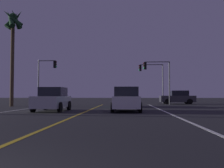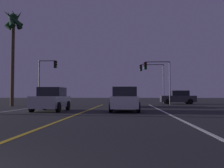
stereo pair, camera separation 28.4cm
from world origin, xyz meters
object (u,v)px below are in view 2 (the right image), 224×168
traffic_light_near_left (48,72)px  traffic_light_far_right (152,74)px  palm_tree_left_mid (13,28)px  car_crossing_side (178,98)px  car_oncoming (51,100)px  car_lead_same_lane (125,100)px  car_ahead_far (124,98)px  traffic_light_near_right (157,72)px

traffic_light_near_left → traffic_light_far_right: (13.27, 5.50, 0.11)m
traffic_light_far_right → palm_tree_left_mid: (-15.00, -11.36, 3.83)m
car_crossing_side → car_oncoming: bearing=51.6°
car_oncoming → palm_tree_left_mid: 11.78m
car_crossing_side → car_lead_same_lane: 16.36m
car_lead_same_lane → palm_tree_left_mid: size_ratio=0.43×
car_lead_same_lane → traffic_light_far_right: 19.14m
car_oncoming → car_lead_same_lane: (5.27, -0.07, 0.00)m
car_ahead_far → traffic_light_near_right: size_ratio=0.83×
traffic_light_near_left → palm_tree_left_mid: palm_tree_left_mid is taller
car_crossing_side → car_oncoming: size_ratio=1.00×
car_ahead_far → car_lead_same_lane: 6.85m
car_oncoming → palm_tree_left_mid: bearing=-138.9°
car_crossing_side → palm_tree_left_mid: palm_tree_left_mid is taller
traffic_light_far_right → car_lead_same_lane: bearing=79.1°
car_ahead_far → car_crossing_side: bearing=-39.5°
car_crossing_side → car_ahead_far: (-6.71, -8.15, 0.00)m
car_lead_same_lane → traffic_light_far_right: traffic_light_far_right is taller
car_lead_same_lane → traffic_light_far_right: bearing=-10.9°
traffic_light_near_left → traffic_light_far_right: 14.36m
traffic_light_near_left → traffic_light_near_right: bearing=0.0°
car_ahead_far → car_oncoming: same height
car_ahead_far → car_oncoming: 8.48m
car_lead_same_lane → car_oncoming: bearing=89.2°
traffic_light_near_left → palm_tree_left_mid: size_ratio=0.55×
traffic_light_near_right → car_crossing_side: bearing=-145.6°
traffic_light_near_left → palm_tree_left_mid: 7.27m
car_oncoming → palm_tree_left_mid: (-6.18, 7.08, 7.10)m
car_oncoming → palm_tree_left_mid: size_ratio=0.43×
traffic_light_near_right → car_oncoming: bearing=55.4°
car_lead_same_lane → traffic_light_near_right: traffic_light_near_right is taller
car_crossing_side → car_oncoming: same height
car_ahead_far → traffic_light_near_left: size_ratio=0.79×
car_ahead_far → traffic_light_far_right: 12.68m
car_oncoming → traffic_light_near_right: (8.93, 12.95, 3.04)m
traffic_light_near_left → car_crossing_side: bearing=6.9°
traffic_light_near_right → traffic_light_far_right: bearing=-88.9°
car_ahead_far → traffic_light_far_right: size_ratio=0.78×
car_ahead_far → traffic_light_near_right: (3.83, 6.17, 3.04)m
traffic_light_near_left → palm_tree_left_mid: (-1.74, -5.86, 3.94)m
car_ahead_far → car_lead_same_lane: size_ratio=1.00×
car_oncoming → car_crossing_side: bearing=141.6°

